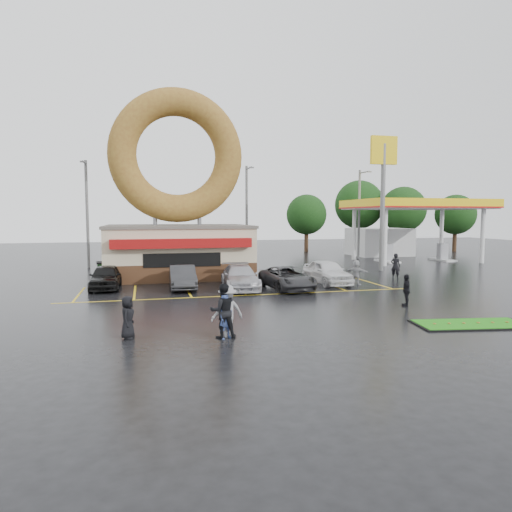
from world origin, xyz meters
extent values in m
plane|color=black|center=(0.00, 0.00, 0.00)|extent=(120.00, 120.00, 0.00)
cube|color=#472B19|center=(-3.00, 13.00, 0.60)|extent=(10.00, 8.00, 1.20)
cube|color=beige|center=(-3.00, 13.00, 2.35)|extent=(10.00, 8.00, 2.30)
cube|color=#59544C|center=(-3.00, 13.00, 3.60)|extent=(10.20, 8.20, 0.20)
cube|color=maroon|center=(-3.00, 8.70, 2.60)|extent=(9.00, 0.60, 0.60)
cylinder|color=slate|center=(-4.60, 13.00, 4.30)|extent=(0.30, 0.30, 1.20)
cylinder|color=slate|center=(-1.40, 13.00, 4.30)|extent=(0.30, 0.30, 1.20)
torus|color=brown|center=(-3.00, 13.00, 8.70)|extent=(9.60, 2.00, 9.60)
cylinder|color=silver|center=(15.00, 15.00, 2.50)|extent=(0.40, 0.40, 5.00)
cylinder|color=silver|center=(25.00, 15.00, 2.50)|extent=(0.40, 0.40, 5.00)
cylinder|color=silver|center=(15.00, 21.00, 2.50)|extent=(0.40, 0.40, 5.00)
cylinder|color=silver|center=(25.00, 21.00, 2.50)|extent=(0.40, 0.40, 5.00)
cube|color=silver|center=(20.00, 18.00, 5.25)|extent=(12.00, 8.00, 0.50)
cube|color=yellow|center=(20.00, 18.00, 5.55)|extent=(12.30, 8.30, 0.70)
cube|color=#99999E|center=(17.00, 18.00, 0.90)|extent=(0.90, 0.60, 1.60)
cube|color=#99999E|center=(23.00, 18.00, 0.90)|extent=(0.90, 0.60, 1.60)
cube|color=silver|center=(20.00, 25.00, 1.50)|extent=(6.00, 5.00, 3.00)
cylinder|color=slate|center=(13.00, 12.00, 5.00)|extent=(0.36, 0.36, 10.00)
cube|color=yellow|center=(13.00, 12.00, 9.50)|extent=(2.20, 0.30, 2.20)
cylinder|color=slate|center=(-10.00, 20.00, 4.50)|extent=(0.24, 0.24, 9.00)
cylinder|color=slate|center=(-10.00, 19.00, 8.70)|extent=(0.12, 2.00, 0.12)
cube|color=slate|center=(-10.00, 18.00, 8.65)|extent=(0.40, 0.18, 0.12)
cylinder|color=slate|center=(4.00, 21.00, 4.50)|extent=(0.24, 0.24, 9.00)
cylinder|color=slate|center=(4.00, 20.00, 8.70)|extent=(0.12, 2.00, 0.12)
cube|color=slate|center=(4.00, 19.00, 8.65)|extent=(0.40, 0.18, 0.12)
cylinder|color=slate|center=(16.00, 22.00, 4.50)|extent=(0.24, 0.24, 9.00)
cylinder|color=slate|center=(16.00, 21.00, 8.70)|extent=(0.12, 2.00, 0.12)
cube|color=slate|center=(16.00, 20.00, 8.65)|extent=(0.40, 0.18, 0.12)
cylinder|color=#332114|center=(26.00, 30.00, 1.44)|extent=(0.50, 0.50, 2.88)
sphere|color=black|center=(26.00, 30.00, 5.20)|extent=(5.60, 5.60, 5.60)
cylinder|color=#332114|center=(32.00, 28.00, 1.26)|extent=(0.50, 0.50, 2.52)
sphere|color=black|center=(32.00, 28.00, 4.55)|extent=(4.90, 4.90, 4.90)
cylinder|color=#332114|center=(22.00, 34.00, 1.62)|extent=(0.50, 0.50, 3.24)
sphere|color=black|center=(22.00, 34.00, 5.85)|extent=(6.30, 6.30, 6.30)
cylinder|color=#332114|center=(14.00, 32.00, 1.26)|extent=(0.50, 0.50, 2.52)
sphere|color=black|center=(14.00, 32.00, 4.55)|extent=(4.90, 4.90, 4.90)
imported|color=black|center=(-7.69, 7.59, 0.73)|extent=(1.78, 4.28, 1.45)
imported|color=#2A2A2C|center=(-3.22, 6.59, 0.70)|extent=(1.58, 4.29, 1.40)
imported|color=#ADACB1|center=(0.12, 5.65, 0.71)|extent=(2.33, 5.00, 1.41)
imported|color=#2D2D2F|center=(2.82, 4.87, 0.67)|extent=(2.64, 5.00, 1.34)
imported|color=silver|center=(5.94, 6.24, 0.78)|extent=(2.10, 4.68, 1.56)
imported|color=#32457F|center=(-2.66, -5.08, 0.80)|extent=(0.70, 0.63, 1.60)
imported|color=black|center=(-2.75, -4.97, 0.98)|extent=(0.95, 0.75, 1.95)
imported|color=gray|center=(-2.57, -4.86, 0.95)|extent=(1.36, 0.99, 1.89)
imported|color=black|center=(-6.06, -4.25, 0.76)|extent=(0.64, 0.84, 1.53)
imported|color=black|center=(6.84, -1.40, 0.78)|extent=(0.70, 0.99, 1.55)
imported|color=#9D9C9F|center=(7.64, 5.57, 0.79)|extent=(1.30, 1.43, 1.58)
imported|color=black|center=(11.50, 7.37, 0.89)|extent=(0.77, 0.75, 1.78)
cube|color=#173C17|center=(-7.50, 10.30, 0.65)|extent=(1.91, 1.36, 1.30)
cube|color=black|center=(7.22, -5.47, 0.03)|extent=(4.71, 2.58, 0.05)
cube|color=#227E15|center=(7.22, -5.47, 0.06)|extent=(4.48, 2.34, 0.03)
camera|label=1|loc=(-5.46, -20.80, 4.34)|focal=32.00mm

